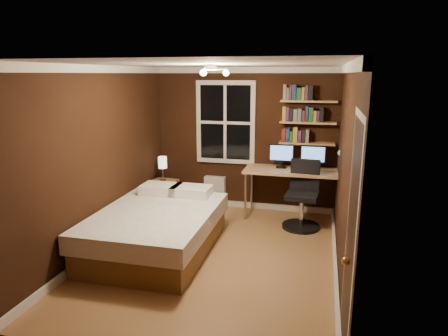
% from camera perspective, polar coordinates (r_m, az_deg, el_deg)
% --- Properties ---
extents(floor, '(4.20, 4.20, 0.00)m').
position_cam_1_polar(floor, '(5.50, -1.39, -12.41)').
color(floor, olive).
rests_on(floor, ground).
extents(wall_back, '(3.20, 0.04, 2.50)m').
position_cam_1_polar(wall_back, '(7.10, 3.04, 4.06)').
color(wall_back, black).
rests_on(wall_back, ground).
extents(wall_left, '(0.04, 4.20, 2.50)m').
position_cam_1_polar(wall_left, '(5.72, -17.13, 1.22)').
color(wall_left, black).
rests_on(wall_left, ground).
extents(wall_right, '(0.04, 4.20, 2.50)m').
position_cam_1_polar(wall_right, '(4.92, 16.80, -0.64)').
color(wall_right, black).
rests_on(wall_right, ground).
extents(ceiling, '(3.20, 4.20, 0.02)m').
position_cam_1_polar(ceiling, '(4.96, -1.56, 14.59)').
color(ceiling, white).
rests_on(ceiling, wall_back).
extents(window, '(1.06, 0.06, 1.46)m').
position_cam_1_polar(window, '(7.10, 0.22, 6.52)').
color(window, silver).
rests_on(window, wall_back).
extents(door, '(0.03, 0.82, 2.05)m').
position_cam_1_polar(door, '(3.52, 17.47, -10.15)').
color(door, black).
rests_on(door, ground).
extents(door_knob, '(0.06, 0.06, 0.06)m').
position_cam_1_polar(door_knob, '(3.25, 17.01, -12.60)').
color(door_knob, gold).
rests_on(door_knob, door).
extents(ceiling_fixture, '(0.44, 0.44, 0.18)m').
position_cam_1_polar(ceiling_fixture, '(4.86, -1.88, 13.44)').
color(ceiling_fixture, beige).
rests_on(ceiling_fixture, ceiling).
extents(bookshelf_lower, '(0.92, 0.22, 0.03)m').
position_cam_1_polar(bookshelf_lower, '(6.86, 11.75, 3.47)').
color(bookshelf_lower, tan).
rests_on(bookshelf_lower, wall_back).
extents(books_row_lower, '(0.42, 0.16, 0.23)m').
position_cam_1_polar(books_row_lower, '(6.84, 11.80, 4.55)').
color(books_row_lower, maroon).
rests_on(books_row_lower, bookshelf_lower).
extents(bookshelf_middle, '(0.92, 0.22, 0.03)m').
position_cam_1_polar(bookshelf_middle, '(6.81, 11.89, 6.38)').
color(bookshelf_middle, tan).
rests_on(bookshelf_middle, wall_back).
extents(books_row_middle, '(0.66, 0.16, 0.23)m').
position_cam_1_polar(books_row_middle, '(6.80, 11.94, 7.46)').
color(books_row_middle, navy).
rests_on(books_row_middle, bookshelf_middle).
extents(bookshelf_upper, '(0.92, 0.22, 0.03)m').
position_cam_1_polar(bookshelf_upper, '(6.78, 12.03, 9.31)').
color(bookshelf_upper, tan).
rests_on(bookshelf_upper, wall_back).
extents(books_row_upper, '(0.48, 0.16, 0.23)m').
position_cam_1_polar(books_row_upper, '(6.77, 12.09, 10.41)').
color(books_row_upper, '#224F25').
rests_on(books_row_upper, bookshelf_upper).
extents(bed, '(1.53, 2.12, 0.72)m').
position_cam_1_polar(bed, '(5.63, -9.50, -8.57)').
color(bed, brown).
rests_on(bed, ground).
extents(nightstand, '(0.47, 0.47, 0.54)m').
position_cam_1_polar(nightstand, '(7.22, -8.61, -3.91)').
color(nightstand, brown).
rests_on(nightstand, ground).
extents(bedside_lamp, '(0.15, 0.15, 0.44)m').
position_cam_1_polar(bedside_lamp, '(7.09, -8.75, -0.14)').
color(bedside_lamp, white).
rests_on(bedside_lamp, nightstand).
extents(radiator, '(0.38, 0.13, 0.56)m').
position_cam_1_polar(radiator, '(7.33, -1.30, -3.39)').
color(radiator, silver).
rests_on(radiator, ground).
extents(desk, '(1.76, 0.66, 0.84)m').
position_cam_1_polar(desk, '(6.74, 10.45, -0.77)').
color(desk, tan).
rests_on(desk, ground).
extents(monitor_left, '(0.42, 0.12, 0.41)m').
position_cam_1_polar(monitor_left, '(6.79, 8.19, 1.70)').
color(monitor_left, black).
rests_on(monitor_left, desk).
extents(monitor_right, '(0.42, 0.12, 0.41)m').
position_cam_1_polar(monitor_right, '(6.76, 12.58, 1.46)').
color(monitor_right, black).
rests_on(monitor_right, desk).
extents(desk_lamp, '(0.14, 0.32, 0.44)m').
position_cam_1_polar(desk_lamp, '(6.48, 16.30, 0.89)').
color(desk_lamp, silver).
rests_on(desk_lamp, desk).
extents(office_chair, '(0.59, 0.59, 1.07)m').
position_cam_1_polar(office_chair, '(6.45, 11.13, -4.75)').
color(office_chair, black).
rests_on(office_chair, ground).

